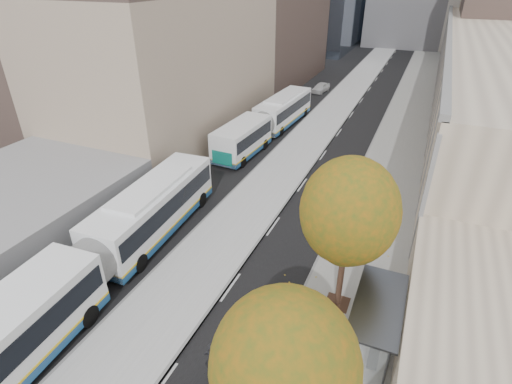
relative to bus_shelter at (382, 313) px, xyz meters
The scene contains 9 objects.
bus_platform 25.96m from the bus_shelter, 111.69° to the left, with size 4.25×150.00×0.15m, color #A6A6A6.
sidewalk 24.19m from the bus_shelter, 93.72° to the left, with size 4.75×150.00×0.08m, color gray.
bus_shelter is the anchor object (origin of this frame).
tree_b 6.93m from the bus_shelter, 109.31° to the right, with size 4.00×4.00×6.97m.
tree_c 4.23m from the bus_shelter, 135.67° to the left, with size 4.20×4.20×7.28m.
bus_near 13.52m from the bus_shelter, behind, with size 3.66×18.39×3.04m.
bus_far 25.31m from the bus_shelter, 122.23° to the left, with size 3.42×17.18×2.85m.
cyclist 6.97m from the bus_shelter, 144.11° to the right, with size 0.88×1.78×2.19m.
distant_car 41.09m from the bus_shelter, 108.50° to the left, with size 1.44×3.57×1.21m, color #BBBBBB.
Camera 1 is at (5.63, -1.58, 14.12)m, focal length 28.00 mm.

